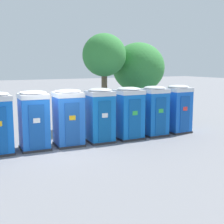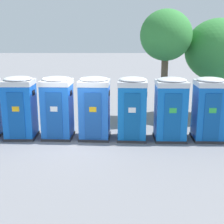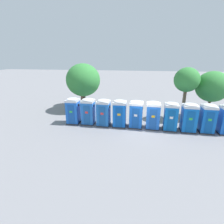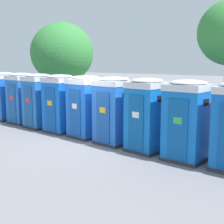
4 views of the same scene
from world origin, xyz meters
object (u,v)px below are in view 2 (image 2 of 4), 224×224
(portapotty_3, at_px, (20,107))
(portapotty_5, at_px, (95,108))
(street_tree_0, at_px, (218,50))
(street_tree_3, at_px, (166,36))
(portapotty_4, at_px, (58,107))
(portapotty_6, at_px, (132,108))
(portapotty_7, at_px, (171,109))
(portapotty_8, at_px, (209,109))

(portapotty_3, distance_m, portapotty_5, 3.05)
(street_tree_0, distance_m, street_tree_3, 2.85)
(portapotty_4, distance_m, portapotty_6, 3.05)
(portapotty_3, bearing_deg, portapotty_4, -0.14)
(portapotty_5, distance_m, portapotty_6, 1.52)
(portapotty_3, xyz_separation_m, portapotty_5, (3.05, -0.08, -0.00))
(portapotty_3, bearing_deg, portapotty_6, -2.30)
(portapotty_7, height_order, street_tree_0, street_tree_0)
(portapotty_5, bearing_deg, street_tree_0, 30.30)
(portapotty_3, relative_size, portapotty_5, 1.00)
(portapotty_8, bearing_deg, street_tree_0, 69.21)
(portapotty_7, relative_size, portapotty_8, 1.00)
(portapotty_6, distance_m, portapotty_7, 1.52)
(portapotty_3, height_order, portapotty_7, same)
(portapotty_4, bearing_deg, street_tree_3, 30.16)
(portapotty_8, distance_m, street_tree_0, 4.44)
(portapotty_5, bearing_deg, portapotty_4, 177.03)
(portapotty_4, relative_size, portapotty_5, 1.00)
(portapotty_3, height_order, portapotty_6, same)
(portapotty_4, height_order, portapotty_5, same)
(portapotty_7, height_order, street_tree_3, street_tree_3)
(street_tree_0, bearing_deg, portapotty_4, -155.54)
(portapotty_3, bearing_deg, portapotty_5, -1.56)
(portapotty_7, bearing_deg, portapotty_8, 0.11)
(portapotty_3, xyz_separation_m, street_tree_3, (6.30, 2.77, 2.79))
(portapotty_6, relative_size, street_tree_0, 0.51)
(portapotty_3, height_order, portapotty_5, same)
(portapotty_4, height_order, portapotty_8, same)
(portapotty_8, bearing_deg, portapotty_4, 177.66)
(portapotty_3, height_order, street_tree_0, street_tree_0)
(portapotty_6, bearing_deg, portapotty_8, -1.31)
(street_tree_0, bearing_deg, street_tree_3, -166.95)
(portapotty_5, bearing_deg, portapotty_8, -2.13)
(portapotty_3, distance_m, portapotty_8, 7.62)
(portapotty_8, bearing_deg, portapotty_7, -179.89)
(portapotty_4, distance_m, street_tree_0, 8.48)
(portapotty_4, bearing_deg, portapotty_7, -3.16)
(portapotty_3, relative_size, portapotty_7, 1.00)
(portapotty_6, distance_m, street_tree_0, 6.08)
(street_tree_3, bearing_deg, portapotty_4, -149.84)
(portapotty_7, distance_m, street_tree_0, 5.13)
(street_tree_3, bearing_deg, portapotty_6, -120.37)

